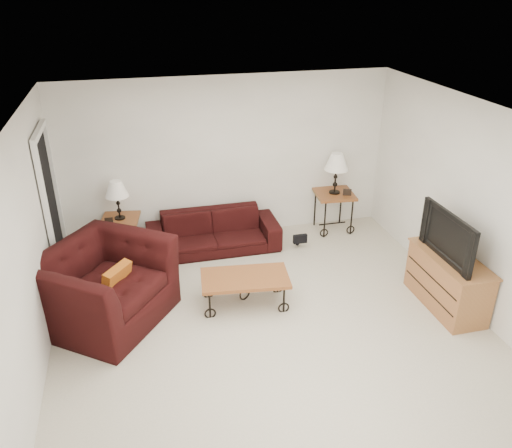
# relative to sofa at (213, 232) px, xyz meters

# --- Properties ---
(ground) EXTENTS (5.00, 5.00, 0.00)m
(ground) POSITION_rel_sofa_xyz_m (0.34, -2.02, -0.29)
(ground) COLOR beige
(ground) RESTS_ON ground
(wall_back) EXTENTS (5.00, 0.02, 2.50)m
(wall_back) POSITION_rel_sofa_xyz_m (0.34, 0.48, 0.96)
(wall_back) COLOR white
(wall_back) RESTS_ON ground
(wall_front) EXTENTS (5.00, 0.02, 2.50)m
(wall_front) POSITION_rel_sofa_xyz_m (0.34, -4.52, 0.96)
(wall_front) COLOR white
(wall_front) RESTS_ON ground
(wall_left) EXTENTS (0.02, 5.00, 2.50)m
(wall_left) POSITION_rel_sofa_xyz_m (-2.16, -2.02, 0.96)
(wall_left) COLOR white
(wall_left) RESTS_ON ground
(wall_right) EXTENTS (0.02, 5.00, 2.50)m
(wall_right) POSITION_rel_sofa_xyz_m (2.84, -2.02, 0.96)
(wall_right) COLOR white
(wall_right) RESTS_ON ground
(ceiling) EXTENTS (5.00, 5.00, 0.00)m
(ceiling) POSITION_rel_sofa_xyz_m (0.34, -2.02, 2.21)
(ceiling) COLOR white
(ceiling) RESTS_ON wall_back
(doorway) EXTENTS (0.08, 0.94, 2.04)m
(doorway) POSITION_rel_sofa_xyz_m (-2.13, -0.37, 0.73)
(doorway) COLOR black
(doorway) RESTS_ON ground
(sofa) EXTENTS (1.96, 0.77, 0.57)m
(sofa) POSITION_rel_sofa_xyz_m (0.00, 0.00, 0.00)
(sofa) COLOR black
(sofa) RESTS_ON ground
(side_table_left) EXTENTS (0.61, 0.61, 0.58)m
(side_table_left) POSITION_rel_sofa_xyz_m (-1.33, 0.18, 0.00)
(side_table_left) COLOR brown
(side_table_left) RESTS_ON ground
(side_table_right) EXTENTS (0.65, 0.65, 0.65)m
(side_table_right) POSITION_rel_sofa_xyz_m (1.99, 0.18, 0.04)
(side_table_right) COLOR brown
(side_table_right) RESTS_ON ground
(lamp_left) EXTENTS (0.38, 0.38, 0.58)m
(lamp_left) POSITION_rel_sofa_xyz_m (-1.33, 0.18, 0.58)
(lamp_left) COLOR black
(lamp_left) RESTS_ON side_table_left
(lamp_right) EXTENTS (0.40, 0.40, 0.65)m
(lamp_right) POSITION_rel_sofa_xyz_m (1.99, 0.18, 0.69)
(lamp_right) COLOR black
(lamp_right) RESTS_ON side_table_right
(photo_frame_left) EXTENTS (0.12, 0.02, 0.10)m
(photo_frame_left) POSITION_rel_sofa_xyz_m (-1.48, 0.03, 0.34)
(photo_frame_left) COLOR black
(photo_frame_left) RESTS_ON side_table_left
(photo_frame_right) EXTENTS (0.13, 0.06, 0.11)m
(photo_frame_right) POSITION_rel_sofa_xyz_m (2.14, 0.03, 0.42)
(photo_frame_right) COLOR black
(photo_frame_right) RESTS_ON side_table_right
(coffee_table) EXTENTS (1.14, 0.70, 0.41)m
(coffee_table) POSITION_rel_sofa_xyz_m (0.14, -1.54, -0.08)
(coffee_table) COLOR brown
(coffee_table) RESTS_ON ground
(armchair) EXTENTS (1.86, 1.90, 0.93)m
(armchair) POSITION_rel_sofa_xyz_m (-1.54, -1.43, 0.18)
(armchair) COLOR black
(armchair) RESTS_ON ground
(throw_pillow) EXTENTS (0.34, 0.40, 0.42)m
(throw_pillow) POSITION_rel_sofa_xyz_m (-1.39, -1.48, 0.23)
(throw_pillow) COLOR #AF6016
(throw_pillow) RESTS_ON armchair
(tv_stand) EXTENTS (0.48, 1.15, 0.69)m
(tv_stand) POSITION_rel_sofa_xyz_m (2.57, -2.17, 0.06)
(tv_stand) COLOR #9F6D3B
(tv_stand) RESTS_ON ground
(television) EXTENTS (0.14, 1.03, 0.60)m
(television) POSITION_rel_sofa_xyz_m (2.55, -2.17, 0.70)
(television) COLOR black
(television) RESTS_ON tv_stand
(backpack) EXTENTS (0.40, 0.35, 0.42)m
(backpack) POSITION_rel_sofa_xyz_m (1.27, -0.21, -0.07)
(backpack) COLOR black
(backpack) RESTS_ON ground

